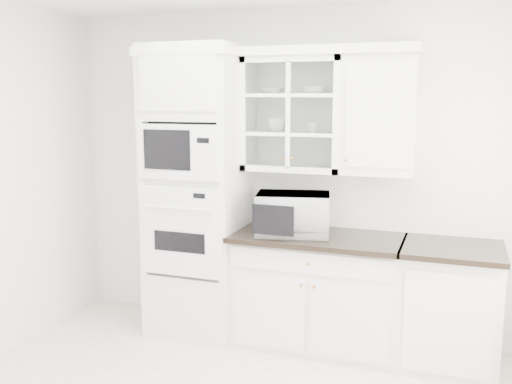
% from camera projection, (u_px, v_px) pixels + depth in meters
% --- Properties ---
extents(room_shell, '(4.00, 3.50, 2.70)m').
position_uv_depth(room_shell, '(237.00, 132.00, 3.48)').
color(room_shell, white).
rests_on(room_shell, ground).
extents(oven_column, '(0.76, 0.68, 2.40)m').
position_uv_depth(oven_column, '(198.00, 193.00, 4.75)').
color(oven_column, white).
rests_on(oven_column, ground).
extents(base_cabinet_run, '(1.32, 0.67, 0.92)m').
position_uv_depth(base_cabinet_run, '(317.00, 290.00, 4.55)').
color(base_cabinet_run, white).
rests_on(base_cabinet_run, ground).
extents(extra_base_cabinet, '(0.72, 0.67, 0.92)m').
position_uv_depth(extra_base_cabinet, '(449.00, 305.00, 4.22)').
color(extra_base_cabinet, white).
rests_on(extra_base_cabinet, ground).
extents(upper_cabinet_glass, '(0.80, 0.33, 0.90)m').
position_uv_depth(upper_cabinet_glass, '(294.00, 114.00, 4.53)').
color(upper_cabinet_glass, white).
rests_on(upper_cabinet_glass, room_shell).
extents(upper_cabinet_solid, '(0.55, 0.33, 0.90)m').
position_uv_depth(upper_cabinet_solid, '(380.00, 115.00, 4.31)').
color(upper_cabinet_solid, white).
rests_on(upper_cabinet_solid, room_shell).
extents(crown_molding, '(2.14, 0.38, 0.07)m').
position_uv_depth(crown_molding, '(281.00, 52.00, 4.47)').
color(crown_molding, white).
rests_on(crown_molding, room_shell).
extents(countertop_microwave, '(0.65, 0.58, 0.33)m').
position_uv_depth(countertop_microwave, '(293.00, 214.00, 4.47)').
color(countertop_microwave, white).
rests_on(countertop_microwave, base_cabinet_run).
extents(bowl_a, '(0.22, 0.22, 0.05)m').
position_uv_depth(bowl_a, '(272.00, 91.00, 4.55)').
color(bowl_a, white).
rests_on(bowl_a, upper_cabinet_glass).
extents(bowl_b, '(0.20, 0.20, 0.06)m').
position_uv_depth(bowl_b, '(315.00, 90.00, 4.44)').
color(bowl_b, white).
rests_on(bowl_b, upper_cabinet_glass).
extents(cup_a, '(0.17, 0.17, 0.11)m').
position_uv_depth(cup_a, '(276.00, 125.00, 4.59)').
color(cup_a, white).
rests_on(cup_a, upper_cabinet_glass).
extents(cup_b, '(0.10, 0.10, 0.08)m').
position_uv_depth(cup_b, '(313.00, 127.00, 4.50)').
color(cup_b, white).
rests_on(cup_b, upper_cabinet_glass).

